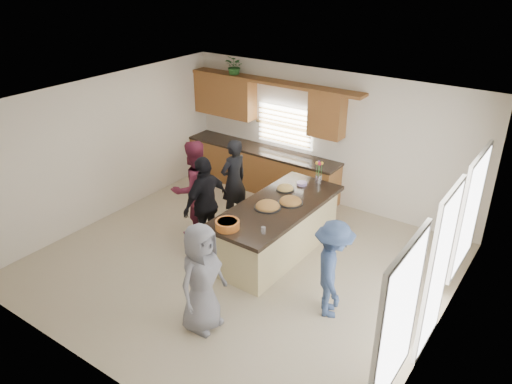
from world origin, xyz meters
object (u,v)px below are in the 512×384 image
Objects in this scene: island at (277,230)px; woman_right_front at (202,278)px; woman_left_front at (206,203)px; woman_right_back at (333,269)px; woman_left_mid at (194,188)px; woman_left_back at (234,181)px; salad_bowl at (227,224)px.

woman_right_front reaches higher than island.
woman_left_front is (-1.13, -0.55, 0.42)m from island.
woman_left_mid is at bearing 48.06° from woman_right_back.
woman_left_mid is at bearing -7.95° from woman_left_back.
woman_left_mid is 3.26m from woman_right_back.
island is 1.48× the size of woman_left_mid.
woman_left_front is at bearing 38.98° from woman_right_front.
woman_left_mid is at bearing 149.65° from salad_bowl.
woman_left_mid reaches higher than woman_right_front.
woman_left_mid reaches higher than salad_bowl.
island is at bearing 118.47° from woman_left_mid.
woman_right_back reaches higher than island.
island is at bearing 5.50° from woman_right_front.
woman_left_back reaches higher than woman_right_front.
woman_left_front is 2.14m from woman_right_front.
woman_right_back is (3.19, -0.66, -0.16)m from woman_left_mid.
woman_left_front reaches higher than woman_left_back.
woman_left_back is 1.03× the size of woman_right_front.
woman_right_front is at bearing 41.19° from woman_left_back.
woman_left_back is 0.91× the size of woman_left_mid.
woman_left_mid is 1.12× the size of woman_right_front.
woman_left_mid is 2.69m from woman_right_front.
salad_bowl is at bearing 46.50° from woman_left_back.
island is 1.51m from woman_left_back.
island is 1.74m from woman_left_mid.
woman_right_back is 1.87m from woman_right_front.
salad_bowl is 1.09m from woman_left_front.
woman_right_back reaches higher than salad_bowl.
woman_right_back is at bearing 74.98° from woman_left_back.
woman_left_mid is (-1.65, -0.28, 0.47)m from island.
woman_left_back is 0.96× the size of woman_left_front.
woman_right_front reaches higher than woman_right_back.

